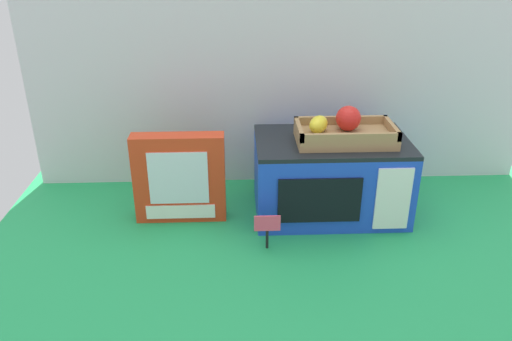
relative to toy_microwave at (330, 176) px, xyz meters
name	(u,v)px	position (x,y,z in m)	size (l,w,h in m)	color
ground_plane	(288,217)	(-0.13, -0.03, -0.12)	(1.70, 1.70, 0.00)	#219E54
display_back_panel	(283,70)	(-0.13, 0.24, 0.26)	(1.61, 0.03, 0.75)	silver
toy_microwave	(330,176)	(0.00, 0.00, 0.00)	(0.44, 0.28, 0.23)	blue
food_groups_crate	(343,132)	(0.03, -0.01, 0.15)	(0.27, 0.15, 0.10)	#A37F51
cookie_set_box	(180,178)	(-0.44, -0.02, 0.01)	(0.26, 0.06, 0.26)	red
price_sign	(267,227)	(-0.20, -0.19, -0.05)	(0.07, 0.01, 0.10)	black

